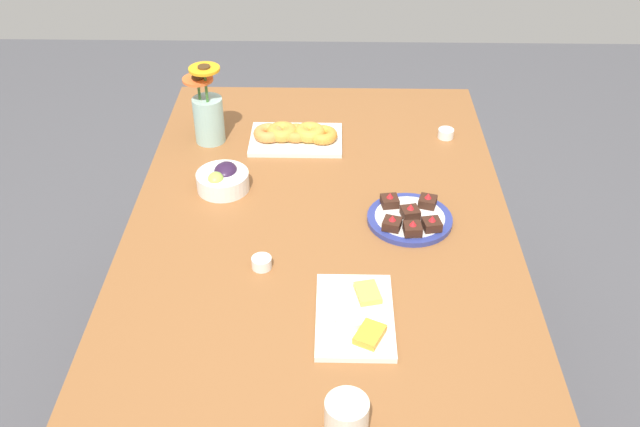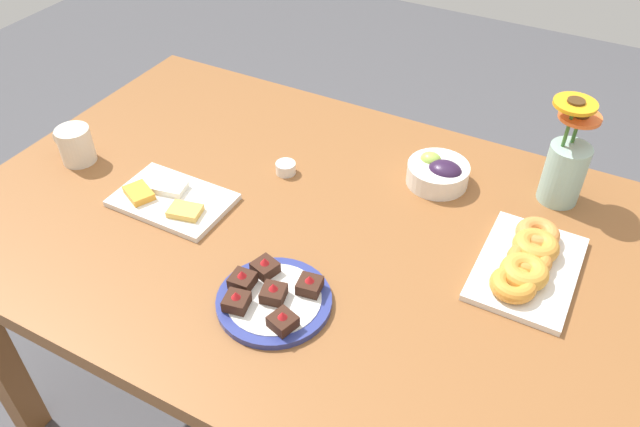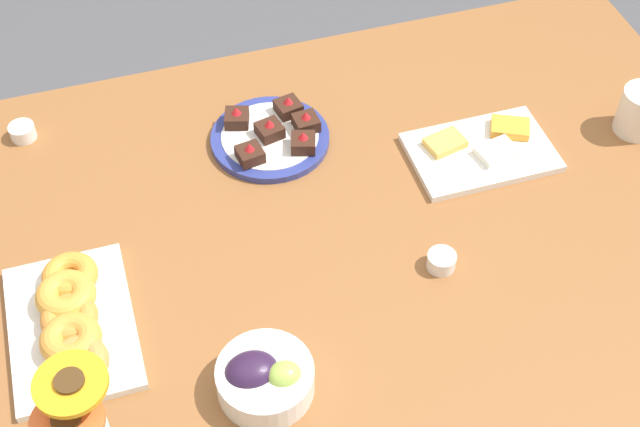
% 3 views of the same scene
% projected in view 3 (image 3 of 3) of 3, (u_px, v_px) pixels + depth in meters
% --- Properties ---
extents(dining_table, '(1.60, 1.00, 0.74)m').
position_uv_depth(dining_table, '(320.00, 260.00, 1.59)').
color(dining_table, brown).
rests_on(dining_table, ground_plane).
extents(grape_bowl, '(0.14, 0.14, 0.07)m').
position_uv_depth(grape_bowl, '(264.00, 378.00, 1.30)').
color(grape_bowl, white).
rests_on(grape_bowl, dining_table).
extents(cheese_platter, '(0.26, 0.17, 0.03)m').
position_uv_depth(cheese_platter, '(482.00, 150.00, 1.63)').
color(cheese_platter, white).
rests_on(cheese_platter, dining_table).
extents(croissant_platter, '(0.19, 0.29, 0.05)m').
position_uv_depth(croissant_platter, '(71.00, 321.00, 1.37)').
color(croissant_platter, white).
rests_on(croissant_platter, dining_table).
extents(jam_cup_honey, '(0.05, 0.05, 0.03)m').
position_uv_depth(jam_cup_honey, '(22.00, 131.00, 1.66)').
color(jam_cup_honey, white).
rests_on(jam_cup_honey, dining_table).
extents(jam_cup_berry, '(0.05, 0.05, 0.03)m').
position_uv_depth(jam_cup_berry, '(441.00, 260.00, 1.46)').
color(jam_cup_berry, white).
rests_on(jam_cup_berry, dining_table).
extents(dessert_plate, '(0.22, 0.22, 0.05)m').
position_uv_depth(dessert_plate, '(271.00, 136.00, 1.65)').
color(dessert_plate, navy).
rests_on(dessert_plate, dining_table).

